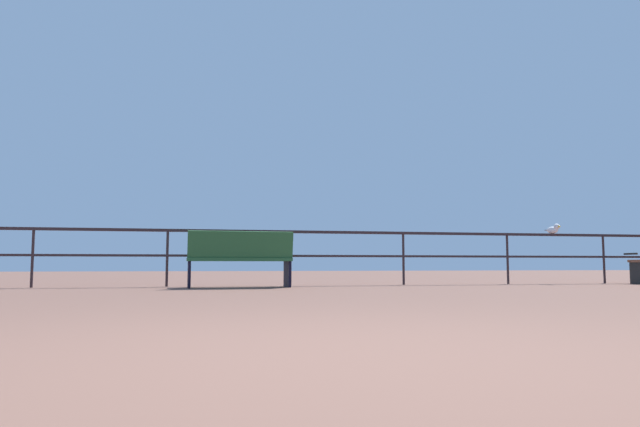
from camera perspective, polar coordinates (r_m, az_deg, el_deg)
ground_plane at (r=2.31m, az=0.62°, el=-14.41°), size 60.00×60.00×0.00m
pier_railing at (r=9.98m, az=-8.99°, el=-3.04°), size 23.24×0.05×0.98m
bench_near_left at (r=9.28m, az=-8.02°, el=-4.29°), size 1.69×0.76×0.90m
seagull_on_rail at (r=12.04m, az=22.37°, el=-1.47°), size 0.19×0.40×0.19m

